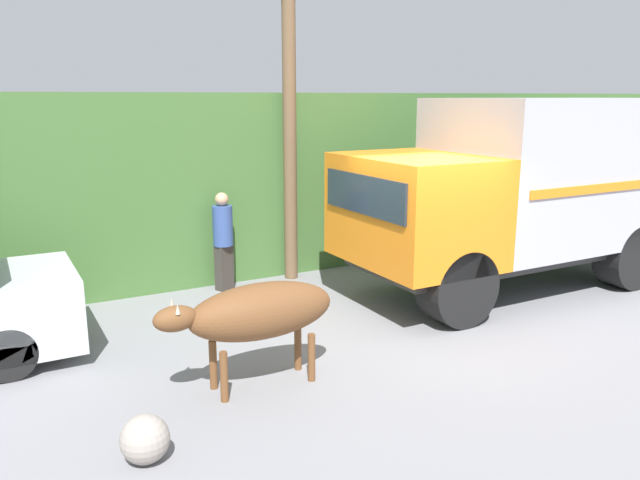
# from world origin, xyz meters

# --- Properties ---
(ground_plane) EXTENTS (60.00, 60.00, 0.00)m
(ground_plane) POSITION_xyz_m (0.00, 0.00, 0.00)
(ground_plane) COLOR gray
(hillside_embankment) EXTENTS (32.00, 5.62, 3.39)m
(hillside_embankment) POSITION_xyz_m (0.00, 6.25, 1.69)
(hillside_embankment) COLOR #426B33
(hillside_embankment) RESTS_ON ground_plane
(cargo_truck) EXTENTS (6.22, 2.52, 3.29)m
(cargo_truck) POSITION_xyz_m (2.87, 0.79, 1.81)
(cargo_truck) COLOR #2D2D2D
(cargo_truck) RESTS_ON ground_plane
(brown_cow) EXTENTS (2.13, 0.66, 1.24)m
(brown_cow) POSITION_xyz_m (-2.80, -0.63, 0.90)
(brown_cow) COLOR brown
(brown_cow) RESTS_ON ground_plane
(pedestrian_on_hill) EXTENTS (0.46, 0.46, 1.72)m
(pedestrian_on_hill) POSITION_xyz_m (-1.85, 3.13, 0.95)
(pedestrian_on_hill) COLOR #38332D
(pedestrian_on_hill) RESTS_ON ground_plane
(utility_pole) EXTENTS (0.90, 0.24, 5.77)m
(utility_pole) POSITION_xyz_m (-0.51, 3.22, 2.99)
(utility_pole) COLOR brown
(utility_pole) RESTS_ON ground_plane
(roadside_rock) EXTENTS (0.46, 0.46, 0.46)m
(roadside_rock) POSITION_xyz_m (-4.35, -1.57, 0.23)
(roadside_rock) COLOR gray
(roadside_rock) RESTS_ON ground_plane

